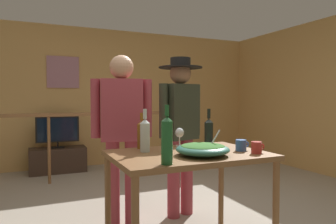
{
  "coord_description": "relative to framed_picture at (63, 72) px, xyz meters",
  "views": [
    {
      "loc": [
        -1.25,
        -2.69,
        1.23
      ],
      "look_at": [
        -0.14,
        -0.2,
        1.11
      ],
      "focal_mm": 32.95,
      "sensor_mm": 36.0,
      "label": 1
    }
  ],
  "objects": [
    {
      "name": "mug_blue",
      "position": [
        1.01,
        -3.73,
        -0.84
      ],
      "size": [
        0.12,
        0.09,
        0.09
      ],
      "color": "#3866B2",
      "rests_on": "serving_table"
    },
    {
      "name": "tv_console",
      "position": [
        -0.13,
        -0.29,
        -1.49
      ],
      "size": [
        0.9,
        0.4,
        0.41
      ],
      "primitive_type": "cube",
      "color": "#38281E",
      "rests_on": "ground_plane"
    },
    {
      "name": "serving_table",
      "position": [
        0.58,
        -3.62,
        -0.98
      ],
      "size": [
        1.18,
        0.81,
        0.81
      ],
      "color": "brown",
      "rests_on": "ground_plane"
    },
    {
      "name": "salad_bowl",
      "position": [
        0.62,
        -3.77,
        -0.84
      ],
      "size": [
        0.4,
        0.4,
        0.2
      ],
      "color": "#337060",
      "rests_on": "serving_table"
    },
    {
      "name": "wine_glass",
      "position": [
        0.66,
        -3.31,
        -0.77
      ],
      "size": [
        0.08,
        0.08,
        0.16
      ],
      "color": "silver",
      "rests_on": "serving_table"
    },
    {
      "name": "wine_bottle_amber",
      "position": [
        0.32,
        -3.29,
        -0.76
      ],
      "size": [
        0.08,
        0.08,
        0.3
      ],
      "color": "brown",
      "rests_on": "serving_table"
    },
    {
      "name": "side_wall_right",
      "position": [
        3.84,
        -2.11,
        -0.44
      ],
      "size": [
        0.1,
        4.65,
        2.52
      ],
      "primitive_type": "cube",
      "color": "tan",
      "rests_on": "ground_plane"
    },
    {
      "name": "wine_bottle_clear",
      "position": [
        0.29,
        -3.45,
        -0.75
      ],
      "size": [
        0.08,
        0.08,
        0.34
      ],
      "color": "silver",
      "rests_on": "serving_table"
    },
    {
      "name": "ground_plane",
      "position": [
        0.72,
        -3.04,
        -1.7
      ],
      "size": [
        8.09,
        8.09,
        0.0
      ],
      "primitive_type": "plane",
      "color": "#9E9384"
    },
    {
      "name": "wine_bottle_dark",
      "position": [
        0.83,
        -3.52,
        -0.75
      ],
      "size": [
        0.07,
        0.07,
        0.33
      ],
      "color": "black",
      "rests_on": "serving_table"
    },
    {
      "name": "stair_railing",
      "position": [
        0.29,
        -0.99,
        -0.99
      ],
      "size": [
        3.77,
        0.1,
        1.07
      ],
      "color": "brown",
      "rests_on": "ground_plane"
    },
    {
      "name": "mug_red",
      "position": [
        1.04,
        -3.87,
        -0.84
      ],
      "size": [
        0.12,
        0.08,
        0.09
      ],
      "color": "#B7332D",
      "rests_on": "serving_table"
    },
    {
      "name": "flat_screen_tv",
      "position": [
        -0.13,
        -0.32,
        -0.99
      ],
      "size": [
        0.68,
        0.12,
        0.52
      ],
      "color": "black",
      "rests_on": "tv_console"
    },
    {
      "name": "framed_picture",
      "position": [
        0.0,
        0.0,
        0.0
      ],
      "size": [
        0.54,
        0.03,
        0.55
      ],
      "primitive_type": "cube",
      "color": "#9E6A79"
    },
    {
      "name": "back_wall",
      "position": [
        0.72,
        0.06,
        -0.44
      ],
      "size": [
        6.23,
        0.1,
        2.52
      ],
      "primitive_type": "cube",
      "color": "tan",
      "rests_on": "ground_plane"
    },
    {
      "name": "wine_bottle_green",
      "position": [
        0.26,
        -3.95,
        -0.73
      ],
      "size": [
        0.07,
        0.07,
        0.38
      ],
      "color": "#1E5628",
      "rests_on": "serving_table"
    },
    {
      "name": "person_standing_left",
      "position": [
        0.27,
        -2.85,
        -0.73
      ],
      "size": [
        0.57,
        0.31,
        1.65
      ],
      "rotation": [
        0.0,
        0.0,
        2.91
      ],
      "color": "#9E3842",
      "rests_on": "ground_plane"
    },
    {
      "name": "person_standing_right",
      "position": [
        0.9,
        -2.85,
        -0.72
      ],
      "size": [
        0.52,
        0.45,
        1.65
      ],
      "rotation": [
        0.0,
        0.0,
        3.38
      ],
      "color": "#9E3842",
      "rests_on": "ground_plane"
    }
  ]
}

